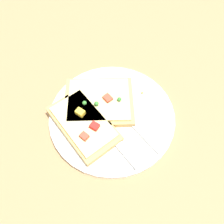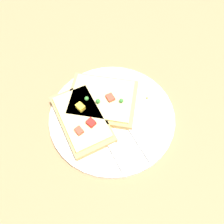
# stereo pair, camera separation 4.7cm
# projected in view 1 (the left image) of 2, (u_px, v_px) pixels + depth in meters

# --- Properties ---
(ground_plane) EXTENTS (4.00, 4.00, 0.00)m
(ground_plane) POSITION_uv_depth(u_px,v_px,m) (112.00, 117.00, 0.49)
(ground_plane) COLOR #9E7A51
(plate) EXTENTS (0.27, 0.27, 0.01)m
(plate) POSITION_uv_depth(u_px,v_px,m) (112.00, 116.00, 0.48)
(plate) COLOR white
(plate) RESTS_ON ground
(fork) EXTENTS (0.08, 0.21, 0.01)m
(fork) POSITION_uv_depth(u_px,v_px,m) (122.00, 112.00, 0.48)
(fork) COLOR silver
(fork) RESTS_ON plate
(knife) EXTENTS (0.08, 0.19, 0.01)m
(knife) POSITION_uv_depth(u_px,v_px,m) (112.00, 136.00, 0.45)
(knife) COLOR silver
(knife) RESTS_ON plate
(pizza_slice_main) EXTENTS (0.19, 0.19, 0.03)m
(pizza_slice_main) POSITION_uv_depth(u_px,v_px,m) (99.00, 101.00, 0.48)
(pizza_slice_main) COLOR tan
(pizza_slice_main) RESTS_ON plate
(pizza_slice_corner) EXTENTS (0.13, 0.18, 0.03)m
(pizza_slice_corner) POSITION_uv_depth(u_px,v_px,m) (83.00, 123.00, 0.45)
(pizza_slice_corner) COLOR tan
(pizza_slice_corner) RESTS_ON plate
(crumb_scatter) EXTENTS (0.15, 0.05, 0.01)m
(crumb_scatter) POSITION_uv_depth(u_px,v_px,m) (118.00, 120.00, 0.46)
(crumb_scatter) COLOR tan
(crumb_scatter) RESTS_ON plate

